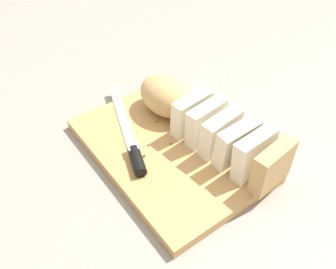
% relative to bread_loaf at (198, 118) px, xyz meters
% --- Properties ---
extents(ground_plane, '(3.00, 3.00, 0.00)m').
position_rel_bread_loaf_xyz_m(ground_plane, '(-0.00, -0.07, -0.06)').
color(ground_plane, gray).
extents(cutting_board, '(0.40, 0.28, 0.02)m').
position_rel_bread_loaf_xyz_m(cutting_board, '(-0.00, -0.07, -0.05)').
color(cutting_board, tan).
rests_on(cutting_board, ground_plane).
extents(bread_loaf, '(0.37, 0.14, 0.08)m').
position_rel_bread_loaf_xyz_m(bread_loaf, '(0.00, 0.00, 0.00)').
color(bread_loaf, tan).
rests_on(bread_loaf, cutting_board).
extents(bread_knife, '(0.29, 0.11, 0.02)m').
position_rel_bread_loaf_xyz_m(bread_knife, '(-0.03, -0.14, -0.03)').
color(bread_knife, silver).
rests_on(bread_knife, cutting_board).
extents(crumb_near_knife, '(0.00, 0.00, 0.00)m').
position_rel_bread_loaf_xyz_m(crumb_near_knife, '(0.00, -0.13, -0.04)').
color(crumb_near_knife, '#996633').
rests_on(crumb_near_knife, cutting_board).
extents(crumb_near_loaf, '(0.00, 0.00, 0.00)m').
position_rel_bread_loaf_xyz_m(crumb_near_loaf, '(-0.02, -0.10, -0.04)').
color(crumb_near_loaf, '#996633').
rests_on(crumb_near_loaf, cutting_board).
extents(crumb_stray_left, '(0.01, 0.01, 0.01)m').
position_rel_bread_loaf_xyz_m(crumb_stray_left, '(-0.08, -0.05, -0.04)').
color(crumb_stray_left, '#996633').
rests_on(crumb_stray_left, cutting_board).
extents(crumb_stray_right, '(0.01, 0.01, 0.01)m').
position_rel_bread_loaf_xyz_m(crumb_stray_right, '(0.00, -0.06, -0.04)').
color(crumb_stray_right, '#996633').
rests_on(crumb_stray_right, cutting_board).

